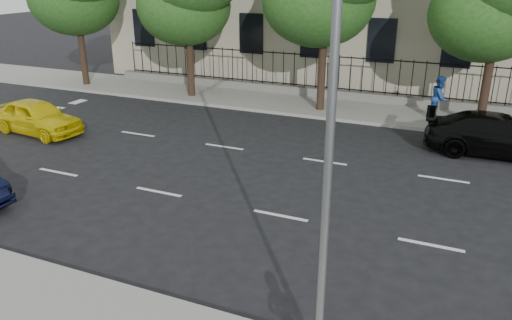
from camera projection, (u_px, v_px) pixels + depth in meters
The scene contains 8 objects.
ground at pixel (243, 261), 11.74m from camera, with size 120.00×120.00×0.00m, color black.
far_sidewalk at pixel (365, 111), 23.71m from camera, with size 60.00×4.00×0.15m, color gray.
lane_markings at pixel (305, 185), 15.81m from camera, with size 49.60×4.62×0.01m, color silver, non-canonical shape.
iron_fence at pixel (373, 92), 24.96m from camera, with size 30.00×0.50×2.20m.
street_light at pixel (343, 61), 7.44m from camera, with size 0.25×3.32×8.05m.
yellow_taxi at pixel (37, 117), 20.53m from camera, with size 1.68×4.17×1.42m, color yellow.
black_sedan at pixel (499, 135), 18.11m from camera, with size 2.12×5.21×1.51m, color black.
pedestrian_far at pixel (440, 97), 21.97m from camera, with size 0.92×0.72×1.90m, color #214598.
Camera 1 is at (4.24, -9.15, 6.46)m, focal length 35.00 mm.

